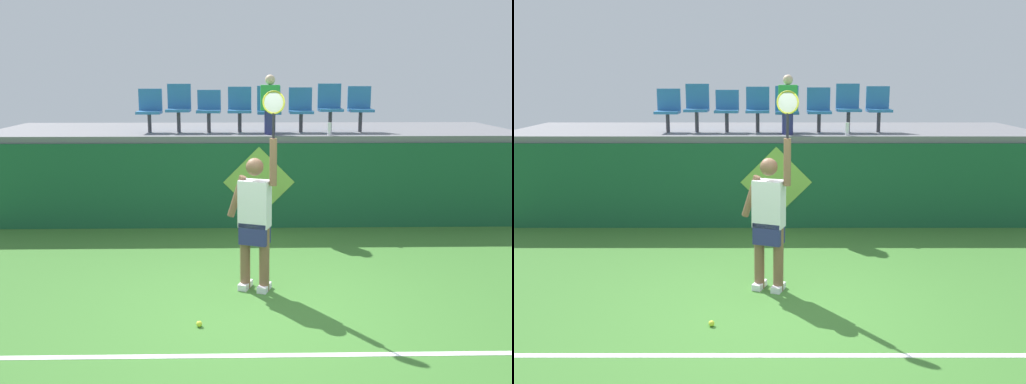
% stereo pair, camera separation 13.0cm
% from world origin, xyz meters
% --- Properties ---
extents(ground_plane, '(40.00, 40.00, 0.00)m').
position_xyz_m(ground_plane, '(0.00, 0.00, 0.00)').
color(ground_plane, '#3D752D').
extents(court_back_wall, '(10.14, 0.20, 1.53)m').
position_xyz_m(court_back_wall, '(0.00, 3.63, 0.77)').
color(court_back_wall, '#195633').
rests_on(court_back_wall, ground_plane).
extents(spectator_platform, '(10.14, 2.86, 0.12)m').
position_xyz_m(spectator_platform, '(0.00, 5.01, 1.59)').
color(spectator_platform, slate).
rests_on(spectator_platform, court_back_wall).
extents(court_baseline_stripe, '(9.13, 0.08, 0.01)m').
position_xyz_m(court_baseline_stripe, '(0.00, -1.09, 0.00)').
color(court_baseline_stripe, white).
rests_on(court_baseline_stripe, ground_plane).
extents(tennis_player, '(0.72, 0.38, 2.53)m').
position_xyz_m(tennis_player, '(-0.05, 0.63, 0.96)').
color(tennis_player, white).
rests_on(tennis_player, ground_plane).
extents(tennis_ball, '(0.07, 0.07, 0.07)m').
position_xyz_m(tennis_ball, '(-0.69, -0.44, 0.03)').
color(tennis_ball, '#D1E533').
rests_on(tennis_ball, ground_plane).
extents(water_bottle, '(0.07, 0.07, 0.23)m').
position_xyz_m(water_bottle, '(1.33, 3.74, 1.77)').
color(water_bottle, white).
rests_on(water_bottle, spectator_platform).
extents(stadium_chair_0, '(0.44, 0.42, 0.80)m').
position_xyz_m(stadium_chair_0, '(-1.96, 4.38, 2.10)').
color(stadium_chair_0, '#38383D').
rests_on(stadium_chair_0, spectator_platform).
extents(stadium_chair_1, '(0.44, 0.42, 0.89)m').
position_xyz_m(stadium_chair_1, '(-1.42, 4.39, 2.15)').
color(stadium_chair_1, '#38383D').
rests_on(stadium_chair_1, spectator_platform).
extents(stadium_chair_2, '(0.44, 0.42, 0.78)m').
position_xyz_m(stadium_chair_2, '(-0.85, 4.38, 2.10)').
color(stadium_chair_2, '#38383D').
rests_on(stadium_chair_2, spectator_platform).
extents(stadium_chair_3, '(0.44, 0.42, 0.84)m').
position_xyz_m(stadium_chair_3, '(-0.28, 4.38, 2.12)').
color(stadium_chair_3, '#38383D').
rests_on(stadium_chair_3, spectator_platform).
extents(stadium_chair_4, '(0.44, 0.42, 0.86)m').
position_xyz_m(stadium_chair_4, '(0.27, 4.39, 2.11)').
color(stadium_chair_4, '#38383D').
rests_on(stadium_chair_4, spectator_platform).
extents(stadium_chair_5, '(0.44, 0.42, 0.83)m').
position_xyz_m(stadium_chair_5, '(0.88, 4.38, 2.10)').
color(stadium_chair_5, '#38383D').
rests_on(stadium_chair_5, spectator_platform).
extents(stadium_chair_6, '(0.44, 0.42, 0.90)m').
position_xyz_m(stadium_chair_6, '(1.43, 4.39, 2.15)').
color(stadium_chair_6, '#38383D').
rests_on(stadium_chair_6, spectator_platform).
extents(stadium_chair_7, '(0.44, 0.42, 0.85)m').
position_xyz_m(stadium_chair_7, '(2.00, 4.38, 2.13)').
color(stadium_chair_7, '#38383D').
rests_on(stadium_chair_7, spectator_platform).
extents(spectator_0, '(0.34, 0.20, 1.06)m').
position_xyz_m(spectator_0, '(0.27, 3.91, 2.20)').
color(spectator_0, navy).
rests_on(spectator_0, spectator_platform).
extents(wall_signage_mount, '(1.27, 0.01, 1.48)m').
position_xyz_m(wall_signage_mount, '(0.07, 3.52, 0.00)').
color(wall_signage_mount, '#195633').
rests_on(wall_signage_mount, ground_plane).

